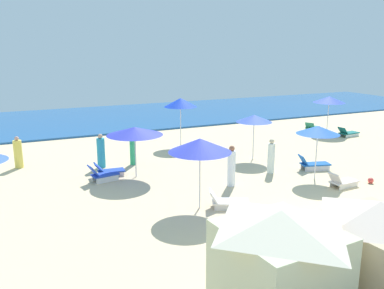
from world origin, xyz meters
name	(u,v)px	position (x,y,z in m)	size (l,w,h in m)	color
ground_plane	(350,230)	(0.00, 0.00, 0.00)	(60.00, 60.00, 0.00)	beige
ocean	(133,116)	(0.00, 23.63, 0.06)	(60.00, 12.74, 0.12)	#1F5698
cabana_0	(278,273)	(-5.05, -2.98, 1.37)	(2.37, 2.48, 2.68)	beige
cabana_1	(375,253)	(-2.53, -3.06, 1.27)	(2.53, 2.43, 2.47)	#C8B089
umbrella_0	(254,119)	(1.82, 8.37, 2.12)	(1.83, 1.83, 2.31)	silver
umbrella_1	(200,145)	(-3.54, 3.62, 2.32)	(2.22, 2.22, 2.56)	silver
lounge_chair_1_0	(227,201)	(-2.63, 3.21, 0.24)	(1.56, 1.19, 0.67)	silver
umbrella_3	(135,131)	(-4.54, 8.07, 2.08)	(2.47, 2.47, 2.26)	silver
lounge_chair_3_0	(103,175)	(-6.03, 8.03, 0.29)	(1.34, 0.77, 0.78)	silver
lounge_chair_3_1	(109,171)	(-5.62, 8.71, 0.23)	(1.37, 0.66, 0.64)	silver
umbrella_4	(329,100)	(9.89, 11.76, 2.26)	(2.06, 2.06, 2.47)	silver
lounge_chair_4_0	(348,133)	(10.39, 10.39, 0.24)	(1.51, 0.71, 0.66)	silver
lounge_chair_4_1	(312,127)	(9.58, 12.89, 0.23)	(1.34, 1.10, 0.62)	silver
umbrella_5	(318,130)	(2.51, 4.51, 2.18)	(1.85, 1.85, 2.36)	silver
lounge_chair_5_0	(313,164)	(3.34, 5.57, 0.27)	(1.56, 0.94, 0.73)	silver
lounge_chair_5_1	(342,182)	(2.78, 3.17, 0.23)	(1.31, 0.65, 0.67)	silver
umbrella_6	(181,102)	(-0.38, 12.72, 2.53)	(1.90, 1.90, 2.79)	silver
beachgoer_0	(101,152)	(-5.62, 10.15, 0.76)	(0.48, 0.48, 1.64)	teal
beachgoer_1	(231,167)	(-1.31, 5.22, 0.81)	(0.47, 0.47, 1.72)	white
beachgoer_2	(133,149)	(-4.09, 9.99, 0.78)	(0.43, 0.43, 1.63)	#30AE6B
beachgoer_4	(271,157)	(1.23, 5.99, 0.76)	(0.41, 0.41, 1.61)	silver
beachgoer_5	(18,153)	(-9.22, 11.76, 0.70)	(0.40, 0.40, 1.53)	#E8D156
beach_ball_0	(371,180)	(4.24, 3.01, 0.12)	(0.24, 0.24, 0.24)	#DD4341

